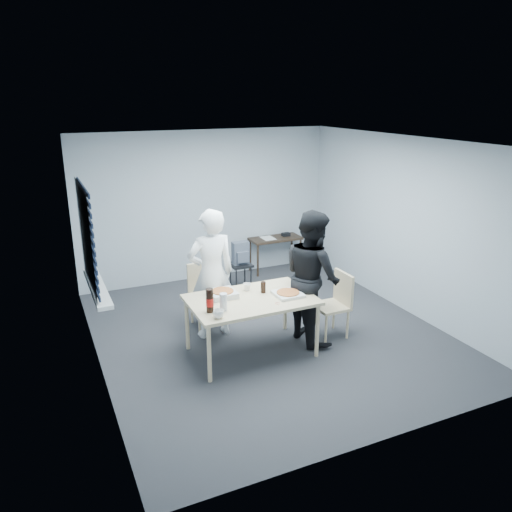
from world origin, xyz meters
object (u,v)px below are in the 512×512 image
chair_right (336,300)px  mug_b (247,287)px  mug_a (218,314)px  soda_bottle (210,301)px  chair_far (204,290)px  person_white (211,274)px  backpack (241,253)px  stool (241,270)px  side_table (275,242)px  dining_table (251,303)px  person_black (312,276)px

chair_right → mug_b: chair_right is taller
mug_a → soda_bottle: soda_bottle is taller
chair_far → soda_bottle: size_ratio=3.10×
chair_far → mug_a: (-0.31, -1.44, 0.29)m
soda_bottle → person_white: bearing=69.3°
chair_right → backpack: 2.10m
stool → mug_a: mug_a is taller
chair_far → backpack: (0.95, 0.93, 0.15)m
side_table → mug_b: bearing=-123.8°
mug_b → backpack: bearing=69.8°
side_table → dining_table: bearing=-122.0°
chair_right → chair_far: bearing=144.2°
person_white → soda_bottle: (-0.32, -0.86, 0.00)m
chair_right → soda_bottle: bearing=-175.0°
person_white → soda_bottle: bearing=69.3°
chair_right → backpack: (-0.56, 2.02, 0.15)m
person_black → mug_a: (-1.46, -0.42, -0.09)m
backpack → dining_table: bearing=-92.9°
dining_table → chair_right: size_ratio=1.73×
dining_table → mug_b: bearing=77.4°
person_black → side_table: size_ratio=1.85×
person_black → mug_b: bearing=75.7°
person_black → stool: bearing=5.8°
chair_far → person_white: 0.54m
mug_b → soda_bottle: bearing=-146.2°
stool → backpack: 0.29m
person_black → soda_bottle: 1.51m
stool → mug_b: mug_b is taller
chair_far → person_white: (-0.02, -0.40, 0.37)m
chair_right → mug_b: bearing=166.9°
dining_table → person_black: person_black is taller
soda_bottle → mug_b: bearing=33.8°
stool → dining_table: bearing=-109.1°
backpack → mug_b: (-0.64, -1.74, 0.14)m
person_black → chair_right: bearing=-100.3°
chair_right → mug_a: (-1.82, -0.35, 0.29)m
dining_table → backpack: 2.12m
person_white → chair_right: bearing=155.7°
soda_bottle → side_table: bearing=51.5°
soda_bottle → backpack: bearing=59.2°
person_white → mug_b: size_ratio=17.70×
chair_far → chair_right: size_ratio=1.00×
chair_right → person_white: size_ratio=0.50×
stool → backpack: size_ratio=1.26×
dining_table → mug_b: mug_b is taller
chair_right → side_table: (0.43, 2.71, 0.05)m
stool → soda_bottle: size_ratio=1.66×
chair_far → mug_b: (0.31, -0.81, 0.28)m
person_white → soda_bottle: size_ratio=6.17×
chair_right → person_white: (-1.53, 0.69, 0.37)m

